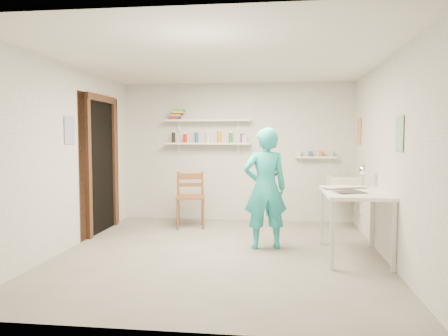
# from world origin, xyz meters

# --- Properties ---
(floor) EXTENTS (4.00, 4.50, 0.02)m
(floor) POSITION_xyz_m (0.00, 0.00, -0.01)
(floor) COLOR slate
(floor) RESTS_ON ground
(ceiling) EXTENTS (4.00, 4.50, 0.02)m
(ceiling) POSITION_xyz_m (0.00, 0.00, 2.41)
(ceiling) COLOR silver
(ceiling) RESTS_ON wall_back
(wall_back) EXTENTS (4.00, 0.02, 2.40)m
(wall_back) POSITION_xyz_m (0.00, 2.26, 1.20)
(wall_back) COLOR silver
(wall_back) RESTS_ON ground
(wall_front) EXTENTS (4.00, 0.02, 2.40)m
(wall_front) POSITION_xyz_m (0.00, -2.26, 1.20)
(wall_front) COLOR silver
(wall_front) RESTS_ON ground
(wall_left) EXTENTS (0.02, 4.50, 2.40)m
(wall_left) POSITION_xyz_m (-2.01, 0.00, 1.20)
(wall_left) COLOR silver
(wall_left) RESTS_ON ground
(wall_right) EXTENTS (0.02, 4.50, 2.40)m
(wall_right) POSITION_xyz_m (2.01, 0.00, 1.20)
(wall_right) COLOR silver
(wall_right) RESTS_ON ground
(doorway_recess) EXTENTS (0.02, 0.90, 2.00)m
(doorway_recess) POSITION_xyz_m (-1.99, 1.05, 1.00)
(doorway_recess) COLOR black
(doorway_recess) RESTS_ON wall_left
(corridor_box) EXTENTS (1.40, 1.50, 2.10)m
(corridor_box) POSITION_xyz_m (-2.70, 1.05, 1.05)
(corridor_box) COLOR brown
(corridor_box) RESTS_ON ground
(door_lintel) EXTENTS (0.06, 1.05, 0.10)m
(door_lintel) POSITION_xyz_m (-1.97, 1.05, 2.05)
(door_lintel) COLOR brown
(door_lintel) RESTS_ON wall_left
(door_jamb_near) EXTENTS (0.06, 0.10, 2.00)m
(door_jamb_near) POSITION_xyz_m (-1.97, 0.55, 1.00)
(door_jamb_near) COLOR brown
(door_jamb_near) RESTS_ON ground
(door_jamb_far) EXTENTS (0.06, 0.10, 2.00)m
(door_jamb_far) POSITION_xyz_m (-1.97, 1.55, 1.00)
(door_jamb_far) COLOR brown
(door_jamb_far) RESTS_ON ground
(shelf_lower) EXTENTS (1.50, 0.22, 0.03)m
(shelf_lower) POSITION_xyz_m (-0.50, 2.13, 1.35)
(shelf_lower) COLOR white
(shelf_lower) RESTS_ON wall_back
(shelf_upper) EXTENTS (1.50, 0.22, 0.03)m
(shelf_upper) POSITION_xyz_m (-0.50, 2.13, 1.75)
(shelf_upper) COLOR white
(shelf_upper) RESTS_ON wall_back
(ledge_shelf) EXTENTS (0.70, 0.14, 0.03)m
(ledge_shelf) POSITION_xyz_m (1.35, 2.17, 1.12)
(ledge_shelf) COLOR white
(ledge_shelf) RESTS_ON wall_back
(poster_left) EXTENTS (0.01, 0.28, 0.36)m
(poster_left) POSITION_xyz_m (-1.99, 0.05, 1.55)
(poster_left) COLOR #334C7F
(poster_left) RESTS_ON wall_left
(poster_right_a) EXTENTS (0.01, 0.34, 0.42)m
(poster_right_a) POSITION_xyz_m (1.99, 1.80, 1.55)
(poster_right_a) COLOR #995933
(poster_right_a) RESTS_ON wall_right
(poster_right_b) EXTENTS (0.01, 0.30, 0.38)m
(poster_right_b) POSITION_xyz_m (1.99, -0.55, 1.50)
(poster_right_b) COLOR #3F724C
(poster_right_b) RESTS_ON wall_right
(belfast_sink) EXTENTS (0.48, 0.60, 0.30)m
(belfast_sink) POSITION_xyz_m (1.75, 1.70, 0.70)
(belfast_sink) COLOR white
(belfast_sink) RESTS_ON wall_right
(man) EXTENTS (0.65, 0.51, 1.58)m
(man) POSITION_xyz_m (0.55, 0.32, 0.79)
(man) COLOR #23B2B2
(man) RESTS_ON ground
(wall_clock) EXTENTS (0.28, 0.10, 0.28)m
(wall_clock) POSITION_xyz_m (0.61, 0.53, 1.06)
(wall_clock) COLOR #F4E7A6
(wall_clock) RESTS_ON man
(wooden_chair) EXTENTS (0.54, 0.52, 0.98)m
(wooden_chair) POSITION_xyz_m (-0.69, 1.51, 0.49)
(wooden_chair) COLOR brown
(wooden_chair) RESTS_ON ground
(work_table) EXTENTS (0.73, 1.22, 0.81)m
(work_table) POSITION_xyz_m (1.64, 0.03, 0.41)
(work_table) COLOR white
(work_table) RESTS_ON ground
(desk_lamp) EXTENTS (0.15, 0.15, 0.15)m
(desk_lamp) POSITION_xyz_m (1.84, 0.51, 1.03)
(desk_lamp) COLOR silver
(desk_lamp) RESTS_ON work_table
(spray_cans) EXTENTS (1.26, 0.06, 0.17)m
(spray_cans) POSITION_xyz_m (-0.50, 2.13, 1.45)
(spray_cans) COLOR black
(spray_cans) RESTS_ON shelf_lower
(book_stack) EXTENTS (0.28, 0.14, 0.17)m
(book_stack) POSITION_xyz_m (-1.05, 2.13, 1.85)
(book_stack) COLOR red
(book_stack) RESTS_ON shelf_upper
(ledge_pots) EXTENTS (0.48, 0.07, 0.09)m
(ledge_pots) POSITION_xyz_m (1.35, 2.17, 1.18)
(ledge_pots) COLOR silver
(ledge_pots) RESTS_ON ledge_shelf
(papers) EXTENTS (0.30, 0.22, 0.02)m
(papers) POSITION_xyz_m (1.64, 0.03, 0.82)
(papers) COLOR silver
(papers) RESTS_ON work_table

